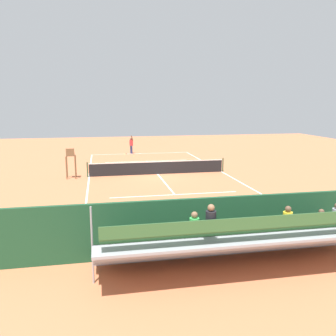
{
  "coord_description": "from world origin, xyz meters",
  "views": [
    {
      "loc": [
        4.19,
        25.34,
        5.26
      ],
      "look_at": [
        0.0,
        4.0,
        1.2
      ],
      "focal_mm": 37.58,
      "sensor_mm": 36.0,
      "label": 1
    }
  ],
  "objects": [
    {
      "name": "tennis_racket",
      "position": [
        1.68,
        -10.81,
        0.01
      ],
      "size": [
        0.51,
        0.52,
        0.03
      ],
      "color": "black",
      "rests_on": "ground"
    },
    {
      "name": "bleacher_stand",
      "position": [
        -0.1,
        15.35,
        0.92
      ],
      "size": [
        9.06,
        2.4,
        2.48
      ],
      "color": "#9EA0A5",
      "rests_on": "ground"
    },
    {
      "name": "umpire_chair",
      "position": [
        6.2,
        0.3,
        1.31
      ],
      "size": [
        0.67,
        0.67,
        2.14
      ],
      "color": "brown",
      "rests_on": "ground"
    },
    {
      "name": "tennis_ball_near",
      "position": [
        0.87,
        -9.02,
        0.03
      ],
      "size": [
        0.07,
        0.07,
        0.07
      ],
      "primitive_type": "sphere",
      "color": "#CCDB33",
      "rests_on": "ground"
    },
    {
      "name": "court_line_markings",
      "position": [
        0.0,
        -0.04,
        0.0
      ],
      "size": [
        10.1,
        22.2,
        0.01
      ],
      "color": "white",
      "rests_on": "ground"
    },
    {
      "name": "courtside_bench",
      "position": [
        -3.02,
        13.27,
        0.56
      ],
      "size": [
        1.8,
        0.4,
        0.93
      ],
      "color": "#33383D",
      "rests_on": "ground"
    },
    {
      "name": "ground_plane",
      "position": [
        0.0,
        0.0,
        0.0
      ],
      "size": [
        60.0,
        60.0,
        0.0
      ],
      "primitive_type": "plane",
      "color": "#CC7047"
    },
    {
      "name": "backdrop_wall",
      "position": [
        0.0,
        14.0,
        1.0
      ],
      "size": [
        18.0,
        0.16,
        2.0
      ],
      "primitive_type": "cube",
      "color": "#1E4C2D",
      "rests_on": "ground"
    },
    {
      "name": "tennis_net",
      "position": [
        0.0,
        0.0,
        0.5
      ],
      "size": [
        10.3,
        0.1,
        1.07
      ],
      "color": "black",
      "rests_on": "ground"
    },
    {
      "name": "tennis_player",
      "position": [
        0.93,
        -11.16,
        1.02
      ],
      "size": [
        0.47,
        0.56,
        1.93
      ],
      "color": "navy",
      "rests_on": "ground"
    },
    {
      "name": "equipment_bag",
      "position": [
        -1.28,
        13.4,
        0.18
      ],
      "size": [
        0.9,
        0.36,
        0.36
      ],
      "primitive_type": "cube",
      "color": "#B22D2D",
      "rests_on": "ground"
    }
  ]
}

